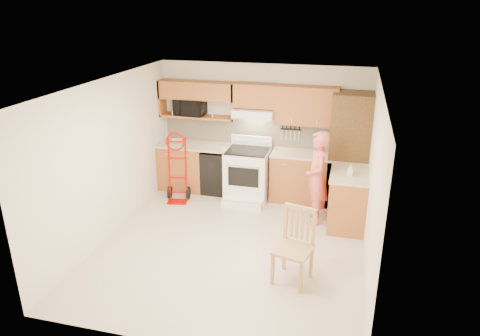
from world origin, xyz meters
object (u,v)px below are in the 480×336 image
at_px(range, 247,171).
at_px(hand_truck, 177,171).
at_px(microwave, 190,107).
at_px(dining_chair, 293,247).
at_px(person, 317,178).

bearing_deg(range, hand_truck, -164.29).
height_order(range, hand_truck, hand_truck).
xyz_separation_m(microwave, dining_chair, (2.44, -2.80, -1.13)).
bearing_deg(dining_chair, range, 130.52).
xyz_separation_m(range, dining_chair, (1.21, -2.39, -0.06)).
relative_size(range, dining_chair, 1.13).
bearing_deg(microwave, person, -18.30).
bearing_deg(dining_chair, person, 99.78).
height_order(range, dining_chair, range).
bearing_deg(dining_chair, microwave, 144.79).
distance_m(microwave, person, 2.87).
relative_size(person, hand_truck, 1.32).
distance_m(person, hand_truck, 2.61).
xyz_separation_m(range, person, (1.33, -0.56, 0.22)).
height_order(person, dining_chair, person).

